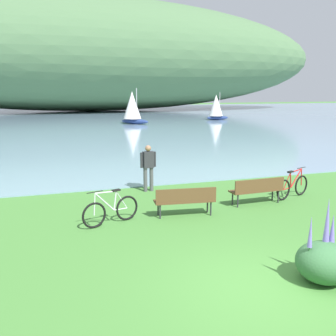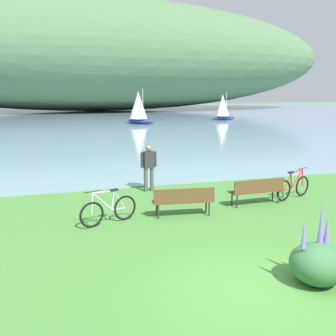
# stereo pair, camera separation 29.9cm
# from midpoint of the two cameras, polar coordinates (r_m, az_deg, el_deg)

# --- Properties ---
(ground_plane) EXTENTS (200.00, 200.00, 0.00)m
(ground_plane) POSITION_cam_midpoint_polar(r_m,az_deg,el_deg) (7.84, 12.82, -16.87)
(ground_plane) COLOR #478438
(bay_water) EXTENTS (180.00, 80.00, 0.04)m
(bay_water) POSITION_cam_midpoint_polar(r_m,az_deg,el_deg) (54.45, -14.33, 7.13)
(bay_water) COLOR #7A99B2
(bay_water) RESTS_ON ground
(distant_hillside) EXTENTS (86.96, 28.00, 19.23)m
(distant_hillside) POSITION_cam_midpoint_polar(r_m,az_deg,el_deg) (71.78, -11.51, 15.89)
(distant_hillside) COLOR #4C7047
(distant_hillside) RESTS_ON bay_water
(park_bench_near_camera) EXTENTS (1.84, 0.69, 0.88)m
(park_bench_near_camera) POSITION_cam_midpoint_polar(r_m,az_deg,el_deg) (11.49, 1.77, -4.57)
(park_bench_near_camera) COLOR brown
(park_bench_near_camera) RESTS_ON ground
(park_bench_further_along) EXTENTS (1.82, 0.54, 0.88)m
(park_bench_further_along) POSITION_cam_midpoint_polar(r_m,az_deg,el_deg) (12.96, 12.29, -2.99)
(park_bench_further_along) COLOR brown
(park_bench_further_along) RESTS_ON ground
(bicycle_leaning_near_bench) EXTENTS (1.68, 0.67, 1.01)m
(bicycle_leaning_near_bench) POSITION_cam_midpoint_polar(r_m,az_deg,el_deg) (14.10, 17.18, -2.60)
(bicycle_leaning_near_bench) COLOR black
(bicycle_leaning_near_bench) RESTS_ON ground
(bicycle_beside_path) EXTENTS (1.68, 0.69, 1.01)m
(bicycle_beside_path) POSITION_cam_midpoint_polar(r_m,az_deg,el_deg) (10.99, -9.13, -6.12)
(bicycle_beside_path) COLOR black
(bicycle_beside_path) RESTS_ON ground
(person_at_shoreline) EXTENTS (0.61, 0.26, 1.71)m
(person_at_shoreline) POSITION_cam_midpoint_polar(r_m,az_deg,el_deg) (14.25, -3.50, 0.42)
(person_at_shoreline) COLOR #4C4C51
(person_at_shoreline) RESTS_ON ground
(echium_bush_closest_to_camera) EXTENTS (1.07, 1.07, 1.66)m
(echium_bush_closest_to_camera) POSITION_cam_midpoint_polar(r_m,az_deg,el_deg) (8.25, 20.85, -12.63)
(echium_bush_closest_to_camera) COLOR #386B3D
(echium_bush_closest_to_camera) RESTS_ON ground
(sailboat_nearest_to_shore) EXTENTS (3.10, 3.03, 3.84)m
(sailboat_nearest_to_shore) POSITION_cam_midpoint_polar(r_m,az_deg,el_deg) (42.92, -5.41, 8.84)
(sailboat_nearest_to_shore) COLOR navy
(sailboat_nearest_to_shore) RESTS_ON bay_water
(sailboat_mid_bay) EXTENTS (2.90, 1.76, 3.39)m
(sailboat_mid_bay) POSITION_cam_midpoint_polar(r_m,az_deg,el_deg) (48.91, 6.89, 8.86)
(sailboat_mid_bay) COLOR navy
(sailboat_mid_bay) RESTS_ON bay_water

